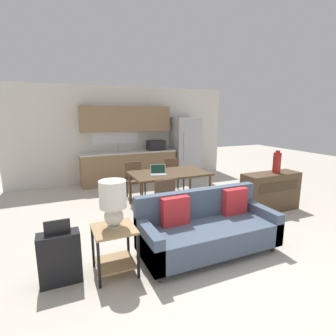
{
  "coord_description": "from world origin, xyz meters",
  "views": [
    {
      "loc": [
        -1.95,
        -2.88,
        1.95
      ],
      "look_at": [
        -0.01,
        1.5,
        0.95
      ],
      "focal_mm": 28.0,
      "sensor_mm": 36.0,
      "label": 1
    }
  ],
  "objects_px": {
    "side_table": "(114,243)",
    "dining_chair_far_right": "(174,173)",
    "dining_chair_near_left": "(162,198)",
    "dining_chair_far_left": "(135,178)",
    "suitcase": "(60,258)",
    "dining_table": "(169,175)",
    "credenza": "(270,192)",
    "laptop": "(158,172)",
    "refrigerator": "(185,148)",
    "vase": "(277,163)",
    "couch": "(206,228)",
    "table_lamp": "(113,200)"
  },
  "relations": [
    {
      "from": "refrigerator",
      "to": "dining_table",
      "type": "height_order",
      "value": "refrigerator"
    },
    {
      "from": "dining_chair_near_left",
      "to": "suitcase",
      "type": "height_order",
      "value": "dining_chair_near_left"
    },
    {
      "from": "side_table",
      "to": "table_lamp",
      "type": "height_order",
      "value": "table_lamp"
    },
    {
      "from": "side_table",
      "to": "dining_chair_near_left",
      "type": "distance_m",
      "value": 1.63
    },
    {
      "from": "dining_table",
      "to": "suitcase",
      "type": "bearing_deg",
      "value": -139.35
    },
    {
      "from": "refrigerator",
      "to": "dining_chair_far_left",
      "type": "bearing_deg",
      "value": -146.47
    },
    {
      "from": "dining_chair_far_left",
      "to": "dining_chair_far_right",
      "type": "bearing_deg",
      "value": 3.87
    },
    {
      "from": "credenza",
      "to": "vase",
      "type": "relative_size",
      "value": 2.72
    },
    {
      "from": "credenza",
      "to": "couch",
      "type": "bearing_deg",
      "value": -156.98
    },
    {
      "from": "dining_chair_near_left",
      "to": "suitcase",
      "type": "xyz_separation_m",
      "value": [
        -1.74,
        -1.12,
        -0.16
      ]
    },
    {
      "from": "credenza",
      "to": "dining_table",
      "type": "bearing_deg",
      "value": 147.61
    },
    {
      "from": "dining_table",
      "to": "dining_chair_far_left",
      "type": "relative_size",
      "value": 1.96
    },
    {
      "from": "vase",
      "to": "laptop",
      "type": "bearing_deg",
      "value": 153.7
    },
    {
      "from": "vase",
      "to": "dining_chair_far_left",
      "type": "height_order",
      "value": "vase"
    },
    {
      "from": "couch",
      "to": "vase",
      "type": "distance_m",
      "value": 2.42
    },
    {
      "from": "refrigerator",
      "to": "dining_chair_far_left",
      "type": "height_order",
      "value": "refrigerator"
    },
    {
      "from": "vase",
      "to": "dining_chair_near_left",
      "type": "height_order",
      "value": "vase"
    },
    {
      "from": "refrigerator",
      "to": "vase",
      "type": "bearing_deg",
      "value": -83.94
    },
    {
      "from": "dining_chair_near_left",
      "to": "dining_chair_far_left",
      "type": "bearing_deg",
      "value": -95.75
    },
    {
      "from": "side_table",
      "to": "dining_chair_near_left",
      "type": "relative_size",
      "value": 0.72
    },
    {
      "from": "vase",
      "to": "dining_chair_near_left",
      "type": "distance_m",
      "value": 2.45
    },
    {
      "from": "dining_chair_far_right",
      "to": "dining_chair_far_left",
      "type": "distance_m",
      "value": 1.04
    },
    {
      "from": "dining_table",
      "to": "dining_chair_far_left",
      "type": "bearing_deg",
      "value": 122.56
    },
    {
      "from": "dining_table",
      "to": "vase",
      "type": "relative_size",
      "value": 3.59
    },
    {
      "from": "suitcase",
      "to": "dining_chair_near_left",
      "type": "bearing_deg",
      "value": 32.77
    },
    {
      "from": "dining_table",
      "to": "couch",
      "type": "xyz_separation_m",
      "value": [
        -0.31,
        -1.99,
        -0.33
      ]
    },
    {
      "from": "couch",
      "to": "dining_chair_near_left",
      "type": "xyz_separation_m",
      "value": [
        -0.21,
        1.18,
        0.13
      ]
    },
    {
      "from": "couch",
      "to": "credenza",
      "type": "bearing_deg",
      "value": 23.02
    },
    {
      "from": "table_lamp",
      "to": "couch",
      "type": "bearing_deg",
      "value": -0.9
    },
    {
      "from": "refrigerator",
      "to": "dining_chair_near_left",
      "type": "xyz_separation_m",
      "value": [
        -2.02,
        -2.97,
        -0.44
      ]
    },
    {
      "from": "couch",
      "to": "suitcase",
      "type": "distance_m",
      "value": 1.94
    },
    {
      "from": "laptop",
      "to": "refrigerator",
      "type": "bearing_deg",
      "value": 66.97
    },
    {
      "from": "dining_chair_near_left",
      "to": "suitcase",
      "type": "bearing_deg",
      "value": 26.77
    },
    {
      "from": "credenza",
      "to": "dining_chair_near_left",
      "type": "xyz_separation_m",
      "value": [
        -2.27,
        0.3,
        0.08
      ]
    },
    {
      "from": "dining_chair_far_right",
      "to": "suitcase",
      "type": "xyz_separation_m",
      "value": [
        -2.77,
        -2.81,
        -0.16
      ]
    },
    {
      "from": "laptop",
      "to": "dining_chair_near_left",
      "type": "bearing_deg",
      "value": -91.93
    },
    {
      "from": "dining_table",
      "to": "credenza",
      "type": "relative_size",
      "value": 1.32
    },
    {
      "from": "side_table",
      "to": "dining_chair_far_right",
      "type": "height_order",
      "value": "dining_chair_far_right"
    },
    {
      "from": "suitcase",
      "to": "table_lamp",
      "type": "bearing_deg",
      "value": -3.84
    },
    {
      "from": "side_table",
      "to": "dining_chair_far_right",
      "type": "xyz_separation_m",
      "value": [
        2.15,
        2.88,
        0.07
      ]
    },
    {
      "from": "side_table",
      "to": "suitcase",
      "type": "bearing_deg",
      "value": 173.89
    },
    {
      "from": "refrigerator",
      "to": "dining_chair_far_right",
      "type": "height_order",
      "value": "refrigerator"
    },
    {
      "from": "dining_table",
      "to": "vase",
      "type": "distance_m",
      "value": 2.2
    },
    {
      "from": "dining_chair_far_right",
      "to": "suitcase",
      "type": "distance_m",
      "value": 3.95
    },
    {
      "from": "refrigerator",
      "to": "table_lamp",
      "type": "height_order",
      "value": "refrigerator"
    },
    {
      "from": "dining_chair_near_left",
      "to": "suitcase",
      "type": "relative_size",
      "value": 1.07
    },
    {
      "from": "couch",
      "to": "dining_chair_far_left",
      "type": "height_order",
      "value": "couch"
    },
    {
      "from": "side_table",
      "to": "vase",
      "type": "height_order",
      "value": "vase"
    },
    {
      "from": "dining_chair_far_left",
      "to": "suitcase",
      "type": "height_order",
      "value": "dining_chair_far_left"
    },
    {
      "from": "side_table",
      "to": "laptop",
      "type": "distance_m",
      "value": 2.38
    }
  ]
}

